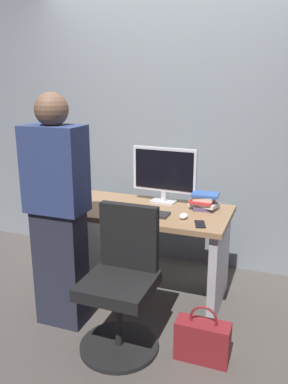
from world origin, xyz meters
TOP-DOWN VIEW (x-y plane):
  - ground_plane at (0.00, 0.00)m, footprint 9.00×9.00m
  - wall_back at (0.00, 0.76)m, footprint 6.40×0.10m
  - desk at (0.00, 0.00)m, footprint 1.31×0.67m
  - office_chair at (0.08, -0.68)m, footprint 0.52×0.52m
  - person_at_desk at (-0.43, -0.59)m, footprint 0.40×0.24m
  - monitor at (0.08, 0.21)m, footprint 0.54×0.15m
  - keyboard at (0.01, -0.13)m, footprint 0.43×0.13m
  - mouse at (0.33, -0.11)m, footprint 0.06×0.10m
  - cup_near_keyboard at (-0.50, -0.19)m, footprint 0.07×0.07m
  - book_stack at (0.43, 0.14)m, footprint 0.24×0.18m
  - cell_phone at (0.48, -0.20)m, footprint 0.11×0.16m
  - handbag at (0.62, -0.65)m, footprint 0.34×0.14m

SIDE VIEW (x-z plane):
  - ground_plane at x=0.00m, z-range 0.00..0.00m
  - handbag at x=0.62m, z-range -0.05..0.33m
  - office_chair at x=0.08m, z-range -0.04..0.90m
  - desk at x=0.00m, z-range 0.13..0.86m
  - cell_phone at x=0.48m, z-range 0.73..0.74m
  - keyboard at x=0.01m, z-range 0.73..0.75m
  - mouse at x=0.33m, z-range 0.73..0.77m
  - cup_near_keyboard at x=-0.50m, z-range 0.73..0.83m
  - book_stack at x=0.43m, z-range 0.73..0.86m
  - person_at_desk at x=-0.43m, z-range 0.02..1.66m
  - monitor at x=0.08m, z-range 0.76..1.22m
  - wall_back at x=0.00m, z-range 0.00..3.00m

